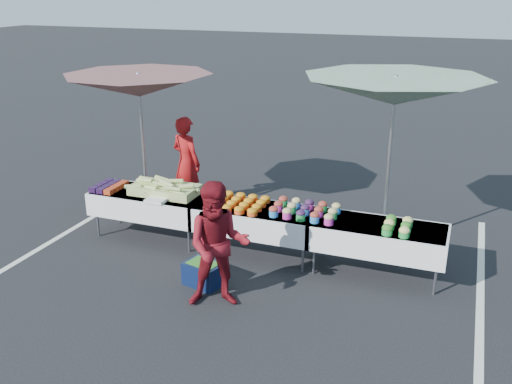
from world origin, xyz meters
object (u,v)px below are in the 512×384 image
(table_right, at_px, (378,236))
(umbrella_left, at_px, (139,86))
(vendor, at_px, (186,163))
(storage_bin, at_px, (204,273))
(table_left, at_px, (150,203))
(customer, at_px, (218,245))
(umbrella_right, at_px, (395,92))
(table_center, at_px, (256,218))

(table_right, height_order, umbrella_left, umbrella_left)
(vendor, bearing_deg, storage_bin, 140.26)
(vendor, height_order, umbrella_left, umbrella_left)
(table_left, xyz_separation_m, vendor, (-0.07, 1.40, 0.26))
(customer, xyz_separation_m, umbrella_right, (1.69, 2.30, 1.62))
(table_left, xyz_separation_m, umbrella_left, (-0.54, 0.76, 1.69))
(table_left, height_order, table_center, same)
(umbrella_left, relative_size, umbrella_right, 1.15)
(table_left, bearing_deg, umbrella_right, 12.65)
(table_center, xyz_separation_m, umbrella_left, (-2.34, 0.76, 1.69))
(customer, bearing_deg, table_right, 18.57)
(vendor, height_order, umbrella_right, umbrella_right)
(table_left, xyz_separation_m, customer, (1.87, -1.50, 0.24))
(table_right, relative_size, vendor, 1.11)
(customer, bearing_deg, table_left, 118.91)
(storage_bin, bearing_deg, umbrella_right, 57.01)
(vendor, xyz_separation_m, umbrella_left, (-0.47, -0.64, 1.44))
(table_center, bearing_deg, umbrella_left, 162.03)
(storage_bin, bearing_deg, customer, -28.50)
(vendor, distance_m, customer, 3.49)
(umbrella_right, bearing_deg, table_center, -155.60)
(storage_bin, bearing_deg, table_right, 42.24)
(table_left, bearing_deg, customer, -38.70)
(umbrella_left, bearing_deg, storage_bin, -43.13)
(table_right, height_order, storage_bin, table_right)
(table_left, distance_m, umbrella_right, 4.10)
(table_right, bearing_deg, umbrella_right, 92.63)
(table_center, height_order, umbrella_left, umbrella_left)
(vendor, bearing_deg, table_left, 111.75)
(table_left, bearing_deg, table_center, 0.00)
(table_right, relative_size, umbrella_left, 0.59)
(table_center, xyz_separation_m, vendor, (-1.87, 1.40, 0.26))
(table_left, relative_size, table_right, 1.00)
(customer, bearing_deg, vendor, 101.41)
(storage_bin, bearing_deg, table_left, 157.12)
(customer, bearing_deg, umbrella_right, 31.29)
(table_center, height_order, table_right, same)
(table_left, height_order, umbrella_left, umbrella_left)
(table_right, relative_size, storage_bin, 3.25)
(umbrella_left, bearing_deg, table_center, -17.97)
(customer, bearing_deg, umbrella_left, 114.50)
(vendor, xyz_separation_m, customer, (1.94, -2.90, -0.02))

